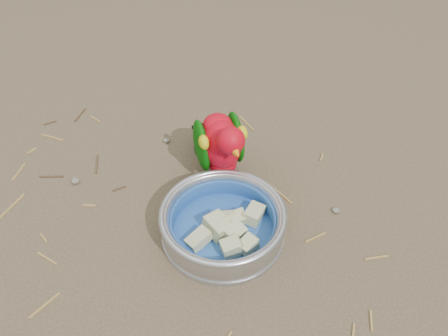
# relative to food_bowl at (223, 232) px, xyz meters

# --- Properties ---
(ground) EXTENTS (60.00, 60.00, 0.00)m
(ground) POSITION_rel_food_bowl_xyz_m (-0.06, -0.04, -0.01)
(ground) COLOR brown
(food_bowl) EXTENTS (0.22, 0.22, 0.02)m
(food_bowl) POSITION_rel_food_bowl_xyz_m (0.00, 0.00, 0.00)
(food_bowl) COLOR #B2B2BA
(food_bowl) RESTS_ON ground
(bowl_wall) EXTENTS (0.22, 0.22, 0.04)m
(bowl_wall) POSITION_rel_food_bowl_xyz_m (0.00, 0.00, 0.03)
(bowl_wall) COLOR #B2B2BA
(bowl_wall) RESTS_ON food_bowl
(fruit_wedges) EXTENTS (0.13, 0.13, 0.03)m
(fruit_wedges) POSITION_rel_food_bowl_xyz_m (0.00, -0.00, 0.02)
(fruit_wedges) COLOR #C1BF8B
(fruit_wedges) RESTS_ON food_bowl
(lory_parrot) EXTENTS (0.18, 0.22, 0.16)m
(lory_parrot) POSITION_rel_food_bowl_xyz_m (-0.03, 0.14, 0.07)
(lory_parrot) COLOR #BC0515
(lory_parrot) RESTS_ON ground
(ground_debris) EXTENTS (0.90, 0.80, 0.01)m
(ground_debris) POSITION_rel_food_bowl_xyz_m (-0.04, 0.00, -0.01)
(ground_debris) COLOR #A77D42
(ground_debris) RESTS_ON ground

